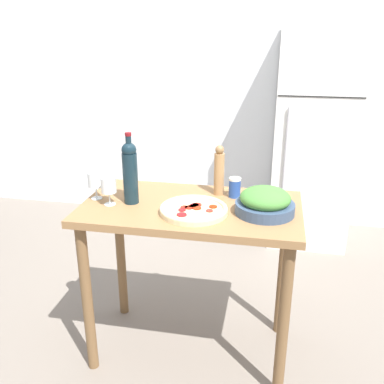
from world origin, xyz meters
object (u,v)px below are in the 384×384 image
salad_bowl (265,202)px  homemade_pizza (194,210)px  pepper_mill (219,171)px  wine_bottle (130,171)px  refrigerator (313,139)px  wine_glass_far (95,181)px  salt_canister (235,187)px  wine_glass_near (109,186)px

salad_bowl → homemade_pizza: 0.35m
pepper_mill → wine_bottle: bearing=-154.3°
refrigerator → salad_bowl: bearing=-101.7°
wine_glass_far → salt_canister: wine_glass_far is taller
wine_glass_near → salt_canister: size_ratio=1.37×
homemade_pizza → salt_canister: bearing=55.2°
homemade_pizza → wine_glass_near: bearing=177.5°
refrigerator → homemade_pizza: refrigerator is taller
wine_bottle → pepper_mill: wine_bottle is taller
wine_glass_near → pepper_mill: 0.59m
wine_glass_far → refrigerator: bearing=53.0°
pepper_mill → homemade_pizza: (-0.09, -0.27, -0.12)m
salad_bowl → salt_canister: (-0.17, 0.19, -0.00)m
refrigerator → salt_canister: refrigerator is taller
refrigerator → pepper_mill: refrigerator is taller
wine_glass_far → pepper_mill: size_ratio=0.54×
wine_bottle → wine_glass_far: wine_bottle is taller
salt_canister → refrigerator: bearing=70.8°
pepper_mill → salad_bowl: (0.25, -0.21, -0.07)m
wine_bottle → salad_bowl: size_ratio=1.27×
refrigerator → salt_canister: (-0.51, -1.45, 0.06)m
wine_glass_near → homemade_pizza: 0.45m
wine_bottle → pepper_mill: 0.48m
salad_bowl → homemade_pizza: (-0.34, -0.06, -0.04)m
refrigerator → homemade_pizza: 1.83m
homemade_pizza → salt_canister: (0.17, 0.25, 0.04)m
wine_bottle → homemade_pizza: wine_bottle is taller
pepper_mill → salad_bowl: size_ratio=0.94×
wine_glass_near → salad_bowl: wine_glass_near is taller
pepper_mill → salt_canister: pepper_mill is taller
refrigerator → salad_bowl: (-0.34, -1.64, 0.07)m
wine_glass_near → refrigerator: bearing=56.3°
wine_bottle → homemade_pizza: bearing=-11.4°
refrigerator → wine_glass_near: (-1.12, -1.68, 0.11)m
wine_bottle → homemade_pizza: size_ratio=1.10×
wine_bottle → salt_canister: size_ratio=3.45×
homemade_pizza → salt_canister: 0.31m
homemade_pizza → wine_bottle: bearing=168.6°
wine_bottle → wine_glass_far: (-0.20, 0.02, -0.07)m
wine_glass_far → wine_glass_near: bearing=-33.2°
refrigerator → salad_bowl: 1.68m
salad_bowl → homemade_pizza: salad_bowl is taller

